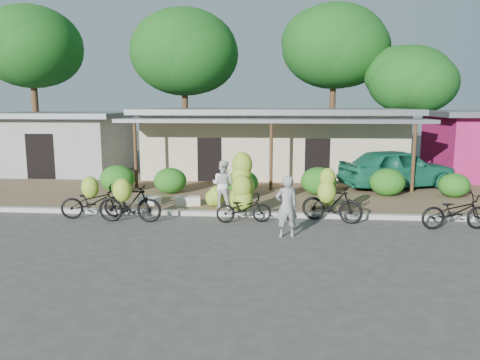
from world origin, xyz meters
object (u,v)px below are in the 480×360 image
object	(u,v)px
tree_far_center	(181,51)
bike_left	(129,202)
bike_far_right	(456,211)
sack_far	(149,200)
vendor	(287,206)
sack_near	(188,201)
bystander	(223,184)
teal_van	(397,168)
tree_near_right	(406,78)
bike_far_left	(93,200)
tree_back_left	(29,45)
bike_right	(331,201)
tree_center_right	(331,45)
bike_center	(243,193)

from	to	relation	value
tree_far_center	bike_left	distance (m)	16.49
bike_far_right	sack_far	world-z (taller)	bike_far_right
bike_far_right	vendor	xyz separation A→B (m)	(-4.88, -1.20, 0.32)
bike_far_right	vendor	bearing A→B (deg)	96.83
sack_near	bystander	xyz separation A→B (m)	(1.27, -0.28, 0.66)
sack_near	bike_far_right	bearing A→B (deg)	-13.64
tree_far_center	teal_van	xyz separation A→B (m)	(10.91, -9.11, -5.83)
sack_near	teal_van	distance (m)	9.02
tree_near_right	bike_far_right	size ratio (longest dim) A/B	3.30
bike_left	sack_near	size ratio (longest dim) A/B	2.31
bike_far_left	sack_near	world-z (taller)	bike_far_left
tree_back_left	bike_right	world-z (taller)	tree_back_left
tree_back_left	teal_van	world-z (taller)	tree_back_left
sack_far	bike_far_right	bearing A→B (deg)	-11.96
tree_far_center	bike_far_right	xyz separation A→B (m)	(11.12, -15.17, -6.25)
bike_left	teal_van	bearing A→B (deg)	-57.88
vendor	tree_back_left	bearing A→B (deg)	-57.12
bike_far_right	vendor	size ratio (longest dim) A/B	1.22
teal_van	tree_far_center	bearing A→B (deg)	27.98
sack_near	tree_back_left	bearing A→B (deg)	136.94
sack_near	bystander	distance (m)	1.45
bike_left	bike_right	bearing A→B (deg)	-86.14
bike_far_right	bystander	bearing A→B (deg)	69.13
tree_back_left	sack_far	size ratio (longest dim) A/B	11.96
tree_back_left	vendor	distance (m)	20.43
tree_center_right	bike_far_left	distance (m)	18.82
teal_van	vendor	bearing A→B (deg)	125.12
sack_far	bystander	distance (m)	2.73
tree_center_right	teal_van	xyz separation A→B (m)	(1.91, -9.61, -6.13)
tree_far_center	sack_near	world-z (taller)	tree_far_center
sack_near	teal_van	size ratio (longest dim) A/B	0.17
sack_near	tree_far_center	bearing A→B (deg)	102.34
teal_van	tree_back_left	bearing A→B (deg)	49.94
sack_near	sack_far	xyz separation A→B (m)	(-1.36, 0.04, -0.01)
bike_right	vendor	xyz separation A→B (m)	(-1.37, -1.64, 0.16)
bike_far_right	sack_far	xyz separation A→B (m)	(-9.60, 2.04, -0.26)
bike_right	sack_far	bearing A→B (deg)	96.24
bike_left	sack_far	bearing A→B (deg)	-1.85
tree_center_right	sack_near	xyz separation A→B (m)	(-6.12, -13.67, -6.81)
tree_back_left	bike_center	size ratio (longest dim) A/B	4.25
bystander	sack_far	bearing A→B (deg)	11.69
bike_center	bike_far_left	bearing A→B (deg)	82.66
tree_center_right	teal_van	world-z (taller)	tree_center_right
bystander	bike_far_left	bearing A→B (deg)	37.38
bike_center	teal_van	bearing A→B (deg)	-56.98
tree_near_right	tree_center_right	bearing A→B (deg)	153.43
sack_far	vendor	xyz separation A→B (m)	(4.72, -3.24, 0.59)
vendor	bystander	bearing A→B (deg)	-68.32
bike_center	sack_far	size ratio (longest dim) A/B	2.82
bike_far_left	sack_near	xyz separation A→B (m)	(2.70, 1.63, -0.31)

